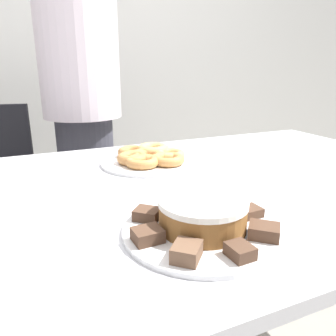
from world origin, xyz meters
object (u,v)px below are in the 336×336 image
Objects in this scene: plate_donuts at (148,162)px; person_standing at (83,108)px; frosted_cake at (203,213)px; plate_cake at (202,230)px.

person_standing is at bearing 99.18° from plate_donuts.
frosted_cake is (-0.07, -0.51, 0.04)m from plate_donuts.
plate_donuts is at bearing 82.07° from plate_cake.
plate_cake and plate_donuts have the same top height.
person_standing is 1.16m from plate_cake.
plate_donuts is (0.07, 0.51, 0.00)m from plate_cake.
plate_cake is at bearing -97.93° from plate_donuts.
plate_donuts is (0.10, -0.65, -0.12)m from person_standing.
frosted_cake is at bearing 0.00° from plate_cake.
plate_cake is (0.03, -1.15, -0.12)m from person_standing.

